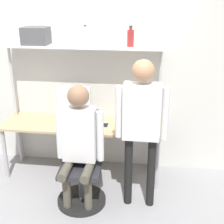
% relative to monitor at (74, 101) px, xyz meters
% --- Properties ---
extents(ground_plane, '(12.00, 12.00, 0.00)m').
position_rel_monitor_xyz_m(ground_plane, '(0.13, -0.47, -0.98)').
color(ground_plane, gray).
extents(wall_back, '(8.00, 0.06, 2.70)m').
position_rel_monitor_xyz_m(wall_back, '(0.13, 0.21, 0.37)').
color(wall_back, silver).
rests_on(wall_back, ground_plane).
extents(desk, '(2.08, 0.63, 0.72)m').
position_rel_monitor_xyz_m(desk, '(0.13, -0.13, -0.33)').
color(desk, tan).
rests_on(desk, ground_plane).
extents(shelf_unit, '(1.97, 0.28, 1.69)m').
position_rel_monitor_xyz_m(shelf_unit, '(0.13, 0.04, 0.49)').
color(shelf_unit, white).
rests_on(shelf_unit, ground_plane).
extents(monitor, '(0.47, 0.22, 0.47)m').
position_rel_monitor_xyz_m(monitor, '(0.00, 0.00, 0.00)').
color(monitor, '#B7B7BC').
rests_on(monitor, desk).
extents(laptop, '(0.36, 0.22, 0.22)m').
position_rel_monitor_xyz_m(laptop, '(0.19, -0.18, -0.20)').
color(laptop, '#BCBCC1').
rests_on(laptop, desk).
extents(cell_phone, '(0.07, 0.15, 0.01)m').
position_rel_monitor_xyz_m(cell_phone, '(0.45, -0.18, -0.25)').
color(cell_phone, silver).
rests_on(cell_phone, desk).
extents(office_chair, '(0.56, 0.56, 0.92)m').
position_rel_monitor_xyz_m(office_chair, '(0.25, -0.75, -0.70)').
color(office_chair, black).
rests_on(office_chair, ground_plane).
extents(person_seated, '(0.53, 0.47, 1.41)m').
position_rel_monitor_xyz_m(person_seated, '(0.26, -0.79, -0.15)').
color(person_seated, '#4C473D').
rests_on(person_seated, ground_plane).
extents(person_standing, '(0.56, 0.23, 1.69)m').
position_rel_monitor_xyz_m(person_standing, '(0.92, -0.71, 0.10)').
color(person_standing, black).
rests_on(person_standing, ground_plane).
extents(bottle_red, '(0.08, 0.08, 0.25)m').
position_rel_monitor_xyz_m(bottle_red, '(0.72, 0.04, 0.81)').
color(bottle_red, maroon).
rests_on(bottle_red, shelf_unit).
extents(bottle_clear, '(0.07, 0.07, 0.25)m').
position_rel_monitor_xyz_m(bottle_clear, '(0.17, 0.04, 0.81)').
color(bottle_clear, silver).
rests_on(bottle_clear, shelf_unit).
extents(storage_box, '(0.32, 0.24, 0.22)m').
position_rel_monitor_xyz_m(storage_box, '(-0.46, 0.04, 0.81)').
color(storage_box, '#4C4C51').
rests_on(storage_box, shelf_unit).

